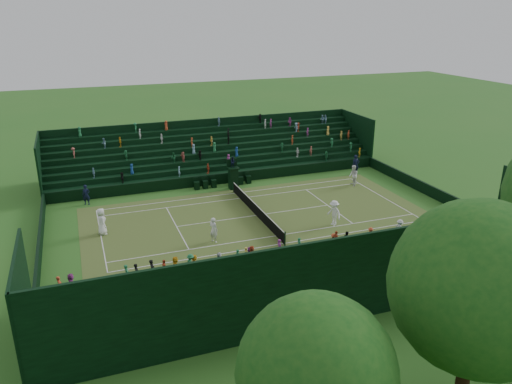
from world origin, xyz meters
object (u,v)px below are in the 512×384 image
(player_near_east, at_px, (214,230))
(player_far_west, at_px, (353,176))
(umpire_chair, at_px, (233,175))
(tennis_net, at_px, (256,209))
(player_near_west, at_px, (102,222))
(player_far_east, at_px, (334,213))

(player_near_east, bearing_deg, player_far_west, -98.32)
(umpire_chair, height_order, player_far_west, umpire_chair)
(tennis_net, bearing_deg, player_far_west, 108.56)
(player_near_west, bearing_deg, player_far_west, -94.55)
(player_far_west, bearing_deg, umpire_chair, -92.48)
(tennis_net, bearing_deg, player_near_west, -92.71)
(player_near_west, xyz_separation_m, player_far_east, (4.34, 16.61, -0.02))
(umpire_chair, bearing_deg, player_near_west, -62.65)
(tennis_net, relative_size, player_near_east, 6.29)
(player_near_west, distance_m, player_near_east, 8.31)
(player_near_west, xyz_separation_m, player_far_west, (-3.14, 22.72, -0.02))
(player_near_west, relative_size, player_far_west, 1.02)
(tennis_net, distance_m, umpire_chair, 6.81)
(player_near_east, xyz_separation_m, player_far_east, (0.28, 9.35, 0.06))
(tennis_net, bearing_deg, umpire_chair, 177.63)
(player_far_west, distance_m, player_far_east, 9.66)
(player_near_west, bearing_deg, tennis_net, -105.12)
(umpire_chair, height_order, player_far_east, umpire_chair)
(tennis_net, distance_m, player_near_east, 5.68)
(player_near_west, bearing_deg, player_far_east, -117.05)
(player_near_east, distance_m, player_far_west, 17.05)
(tennis_net, xyz_separation_m, umpire_chair, (-6.76, 0.28, 0.77))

